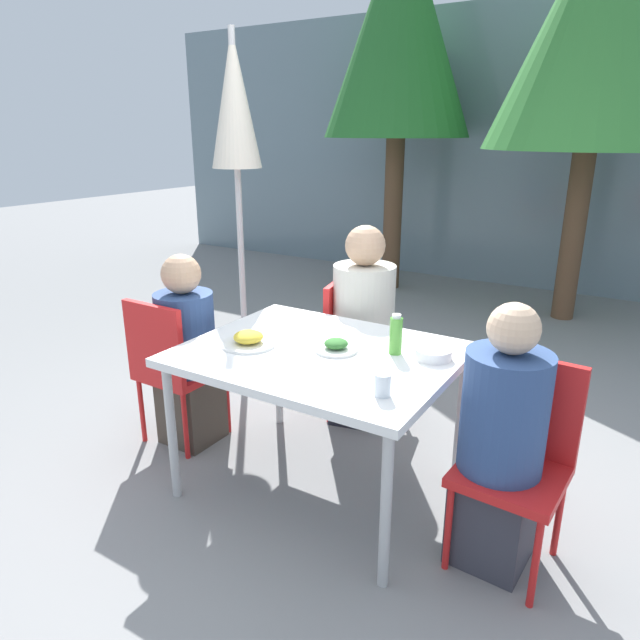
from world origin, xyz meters
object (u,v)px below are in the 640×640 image
object	(u,v)px
closed_umbrella	(235,123)
bottle	(396,335)
person_left	(188,356)
tree_behind_left	(400,27)
chair_left	(171,363)
person_right	(500,447)
person_far	(363,332)
tree_behind_right	(604,18)
chair_right	(519,448)
chair_far	(352,339)
salad_bowl	(433,354)
drinking_cup	(383,385)

from	to	relation	value
closed_umbrella	bottle	bearing A→B (deg)	-27.74
person_left	closed_umbrella	size ratio (longest dim) A/B	0.47
tree_behind_left	chair_left	bearing A→B (deg)	-83.75
person_right	closed_umbrella	bearing A→B (deg)	-22.10
person_left	person_far	distance (m)	1.02
person_far	bottle	size ratio (longest dim) A/B	6.36
chair_left	tree_behind_right	world-z (taller)	tree_behind_right
person_left	tree_behind_right	world-z (taller)	tree_behind_right
chair_right	chair_far	distance (m)	1.39
tree_behind_right	bottle	bearing A→B (deg)	-94.05
person_right	chair_right	bearing A→B (deg)	-121.85
person_far	salad_bowl	distance (m)	0.87
person_far	tree_behind_left	bearing A→B (deg)	-170.23
chair_far	person_left	bearing A→B (deg)	-50.81
bottle	salad_bowl	size ratio (longest dim) A/B	1.15
closed_umbrella	tree_behind_right	size ratio (longest dim) A/B	0.64
person_far	chair_left	bearing A→B (deg)	-54.88
salad_bowl	person_left	bearing A→B (deg)	-172.68
chair_left	drinking_cup	size ratio (longest dim) A/B	9.40
person_left	chair_right	world-z (taller)	person_left
person_right	chair_far	distance (m)	1.39
closed_umbrella	tree_behind_left	size ratio (longest dim) A/B	0.62
tree_behind_left	bottle	bearing A→B (deg)	-65.18
chair_right	chair_far	bearing A→B (deg)	-29.17
bottle	tree_behind_left	xyz separation A→B (m)	(-1.64, 3.55, 1.86)
chair_right	drinking_cup	distance (m)	0.62
chair_far	closed_umbrella	bearing A→B (deg)	-112.72
chair_right	person_far	world-z (taller)	person_far
chair_far	drinking_cup	bearing A→B (deg)	21.61
person_right	person_far	size ratio (longest dim) A/B	0.93
person_right	chair_left	bearing A→B (deg)	4.24
chair_right	salad_bowl	distance (m)	0.54
person_right	person_left	bearing A→B (deg)	1.61
tree_behind_right	closed_umbrella	bearing A→B (deg)	-124.96
chair_left	closed_umbrella	size ratio (longest dim) A/B	0.37
chair_left	salad_bowl	bearing A→B (deg)	10.88
chair_left	chair_right	distance (m)	1.84
chair_left	chair_far	size ratio (longest dim) A/B	1.00
person_right	person_far	xyz separation A→B (m)	(-1.02, 0.80, 0.04)
bottle	salad_bowl	xyz separation A→B (m)	(0.17, 0.03, -0.07)
drinking_cup	tree_behind_right	size ratio (longest dim) A/B	0.02
chair_right	closed_umbrella	size ratio (longest dim) A/B	0.37
person_left	tree_behind_right	bearing A→B (deg)	68.72
chair_far	bottle	distance (m)	0.90
chair_left	person_left	world-z (taller)	person_left
chair_right	person_right	size ratio (longest dim) A/B	0.77
person_right	tree_behind_left	bearing A→B (deg)	-55.85
chair_left	person_left	size ratio (longest dim) A/B	0.78
chair_right	salad_bowl	size ratio (longest dim) A/B	5.17
chair_left	tree_behind_left	xyz separation A→B (m)	(-0.41, 3.77, 2.18)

